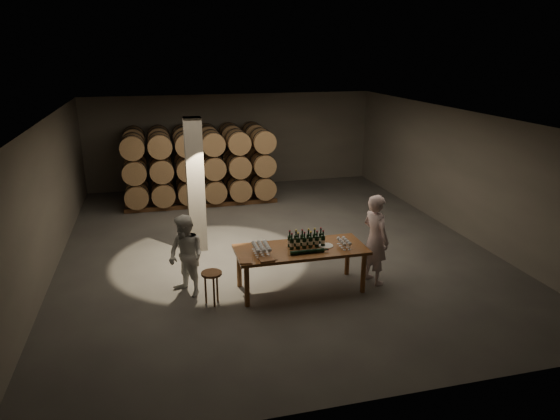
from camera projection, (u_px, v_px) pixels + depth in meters
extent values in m
plane|color=#4B4846|center=(272.00, 245.00, 12.49)|extent=(12.00, 12.00, 0.00)
plane|color=#605E59|center=(271.00, 116.00, 11.50)|extent=(12.00, 12.00, 0.00)
plane|color=#655F57|center=(232.00, 140.00, 17.52)|extent=(10.00, 0.00, 10.00)
plane|color=#655F57|center=(378.00, 298.00, 6.46)|extent=(10.00, 0.00, 10.00)
plane|color=#655F57|center=(48.00, 197.00, 10.82)|extent=(0.00, 12.00, 12.00)
plane|color=#655F57|center=(456.00, 171.00, 13.16)|extent=(0.00, 12.00, 12.00)
cube|color=gray|center=(196.00, 185.00, 11.76)|extent=(0.40, 0.40, 3.20)
cylinder|color=brown|center=(247.00, 286.00, 9.38)|extent=(0.10, 0.10, 0.84)
cylinder|color=brown|center=(363.00, 273.00, 9.93)|extent=(0.10, 0.10, 0.84)
cylinder|color=brown|center=(239.00, 268.00, 10.17)|extent=(0.10, 0.10, 0.84)
cylinder|color=brown|center=(347.00, 256.00, 10.73)|extent=(0.10, 0.10, 0.84)
cube|color=brown|center=(301.00, 249.00, 9.91)|extent=(2.60, 1.10, 0.06)
cube|color=#52371C|center=(199.00, 193.00, 16.67)|extent=(4.70, 0.10, 0.12)
cube|color=#52371C|center=(197.00, 189.00, 17.22)|extent=(4.70, 0.10, 0.12)
cylinder|color=olive|center=(138.00, 183.00, 16.36)|extent=(0.70, 0.95, 0.70)
cylinder|color=black|center=(137.00, 185.00, 16.12)|extent=(0.73, 0.04, 0.73)
cylinder|color=black|center=(138.00, 181.00, 16.60)|extent=(0.73, 0.04, 0.73)
cylinder|color=olive|center=(162.00, 182.00, 16.55)|extent=(0.70, 0.95, 0.70)
cylinder|color=black|center=(162.00, 184.00, 16.31)|extent=(0.73, 0.04, 0.73)
cylinder|color=black|center=(162.00, 180.00, 16.79)|extent=(0.73, 0.04, 0.73)
cylinder|color=olive|center=(186.00, 180.00, 16.73)|extent=(0.70, 0.95, 0.70)
cylinder|color=black|center=(186.00, 182.00, 16.49)|extent=(0.73, 0.04, 0.73)
cylinder|color=black|center=(185.00, 178.00, 16.97)|extent=(0.73, 0.04, 0.73)
cylinder|color=olive|center=(209.00, 179.00, 16.91)|extent=(0.70, 0.95, 0.70)
cylinder|color=black|center=(210.00, 181.00, 16.67)|extent=(0.73, 0.04, 0.73)
cylinder|color=black|center=(208.00, 177.00, 17.15)|extent=(0.73, 0.04, 0.73)
cylinder|color=olive|center=(232.00, 177.00, 17.09)|extent=(0.70, 0.95, 0.70)
cylinder|color=black|center=(233.00, 179.00, 16.85)|extent=(0.73, 0.04, 0.73)
cylinder|color=black|center=(231.00, 176.00, 17.33)|extent=(0.73, 0.04, 0.73)
cylinder|color=olive|center=(254.00, 176.00, 17.28)|extent=(0.70, 0.95, 0.70)
cylinder|color=black|center=(256.00, 178.00, 17.04)|extent=(0.73, 0.04, 0.73)
cylinder|color=black|center=(253.00, 174.00, 17.52)|extent=(0.73, 0.04, 0.73)
cylinder|color=olive|center=(136.00, 161.00, 16.14)|extent=(0.70, 0.95, 0.70)
cylinder|color=black|center=(135.00, 163.00, 15.90)|extent=(0.73, 0.04, 0.73)
cylinder|color=black|center=(136.00, 159.00, 16.37)|extent=(0.73, 0.04, 0.73)
cylinder|color=olive|center=(160.00, 160.00, 16.32)|extent=(0.70, 0.95, 0.70)
cylinder|color=black|center=(160.00, 161.00, 16.08)|extent=(0.73, 0.04, 0.73)
cylinder|color=black|center=(160.00, 158.00, 16.56)|extent=(0.73, 0.04, 0.73)
cylinder|color=olive|center=(184.00, 158.00, 16.50)|extent=(0.70, 0.95, 0.70)
cylinder|color=black|center=(185.00, 160.00, 16.26)|extent=(0.73, 0.04, 0.73)
cylinder|color=black|center=(184.00, 157.00, 16.74)|extent=(0.73, 0.04, 0.73)
cylinder|color=olive|center=(208.00, 157.00, 16.68)|extent=(0.70, 0.95, 0.70)
cylinder|color=black|center=(209.00, 159.00, 16.44)|extent=(0.73, 0.04, 0.73)
cylinder|color=black|center=(207.00, 156.00, 16.92)|extent=(0.73, 0.04, 0.73)
cylinder|color=olive|center=(231.00, 156.00, 16.87)|extent=(0.70, 0.95, 0.70)
cylinder|color=black|center=(232.00, 158.00, 16.63)|extent=(0.73, 0.04, 0.73)
cylinder|color=black|center=(230.00, 155.00, 17.11)|extent=(0.73, 0.04, 0.73)
cylinder|color=olive|center=(254.00, 155.00, 17.05)|extent=(0.70, 0.95, 0.70)
cylinder|color=black|center=(255.00, 156.00, 16.81)|extent=(0.73, 0.04, 0.73)
cylinder|color=black|center=(252.00, 153.00, 17.29)|extent=(0.73, 0.04, 0.73)
cylinder|color=olive|center=(134.00, 138.00, 15.91)|extent=(0.70, 0.95, 0.70)
cylinder|color=black|center=(133.00, 140.00, 15.67)|extent=(0.73, 0.04, 0.73)
cylinder|color=black|center=(134.00, 137.00, 16.15)|extent=(0.73, 0.04, 0.73)
cylinder|color=olive|center=(159.00, 137.00, 16.09)|extent=(0.70, 0.95, 0.70)
cylinder|color=black|center=(159.00, 139.00, 15.85)|extent=(0.73, 0.04, 0.73)
cylinder|color=black|center=(158.00, 136.00, 16.33)|extent=(0.73, 0.04, 0.73)
cylinder|color=olive|center=(183.00, 136.00, 16.27)|extent=(0.70, 0.95, 0.70)
cylinder|color=black|center=(184.00, 138.00, 16.03)|extent=(0.73, 0.04, 0.73)
cylinder|color=black|center=(183.00, 135.00, 16.51)|extent=(0.73, 0.04, 0.73)
cylinder|color=olive|center=(207.00, 135.00, 16.45)|extent=(0.70, 0.95, 0.70)
cylinder|color=black|center=(208.00, 137.00, 16.21)|extent=(0.73, 0.04, 0.73)
cylinder|color=black|center=(206.00, 134.00, 16.69)|extent=(0.73, 0.04, 0.73)
cylinder|color=olive|center=(230.00, 134.00, 16.64)|extent=(0.70, 0.95, 0.70)
cylinder|color=black|center=(232.00, 136.00, 16.40)|extent=(0.73, 0.04, 0.73)
cylinder|color=black|center=(229.00, 133.00, 16.88)|extent=(0.73, 0.04, 0.73)
cylinder|color=olive|center=(253.00, 133.00, 16.82)|extent=(0.70, 0.95, 0.70)
cylinder|color=black|center=(255.00, 135.00, 16.58)|extent=(0.73, 0.04, 0.73)
cylinder|color=black|center=(252.00, 132.00, 17.06)|extent=(0.73, 0.04, 0.73)
cube|color=#52371C|center=(203.00, 206.00, 15.38)|extent=(4.70, 0.10, 0.12)
cube|color=#52371C|center=(201.00, 200.00, 15.93)|extent=(4.70, 0.10, 0.12)
cylinder|color=olive|center=(137.00, 195.00, 15.07)|extent=(0.70, 0.95, 0.70)
cylinder|color=black|center=(137.00, 197.00, 14.83)|extent=(0.73, 0.04, 0.73)
cylinder|color=black|center=(137.00, 192.00, 15.31)|extent=(0.73, 0.04, 0.73)
cylinder|color=olive|center=(163.00, 193.00, 15.26)|extent=(0.70, 0.95, 0.70)
cylinder|color=black|center=(163.00, 195.00, 15.02)|extent=(0.73, 0.04, 0.73)
cylinder|color=black|center=(163.00, 191.00, 15.50)|extent=(0.73, 0.04, 0.73)
cylinder|color=olive|center=(189.00, 191.00, 15.44)|extent=(0.70, 0.95, 0.70)
cylinder|color=black|center=(190.00, 193.00, 15.20)|extent=(0.73, 0.04, 0.73)
cylinder|color=black|center=(188.00, 189.00, 15.68)|extent=(0.73, 0.04, 0.73)
cylinder|color=olive|center=(214.00, 189.00, 15.62)|extent=(0.70, 0.95, 0.70)
cylinder|color=black|center=(215.00, 192.00, 15.38)|extent=(0.73, 0.04, 0.73)
cylinder|color=black|center=(213.00, 187.00, 15.86)|extent=(0.73, 0.04, 0.73)
cylinder|color=olive|center=(239.00, 188.00, 15.80)|extent=(0.70, 0.95, 0.70)
cylinder|color=black|center=(240.00, 190.00, 15.56)|extent=(0.73, 0.04, 0.73)
cylinder|color=black|center=(237.00, 186.00, 16.04)|extent=(0.73, 0.04, 0.73)
cylinder|color=olive|center=(263.00, 186.00, 15.99)|extent=(0.70, 0.95, 0.70)
cylinder|color=black|center=(264.00, 188.00, 15.75)|extent=(0.73, 0.04, 0.73)
cylinder|color=black|center=(261.00, 184.00, 16.23)|extent=(0.73, 0.04, 0.73)
cylinder|color=olive|center=(135.00, 171.00, 14.84)|extent=(0.70, 0.95, 0.70)
cylinder|color=black|center=(134.00, 173.00, 14.60)|extent=(0.73, 0.04, 0.73)
cylinder|color=black|center=(135.00, 169.00, 15.08)|extent=(0.73, 0.04, 0.73)
cylinder|color=olive|center=(161.00, 169.00, 15.03)|extent=(0.70, 0.95, 0.70)
cylinder|color=black|center=(162.00, 171.00, 14.79)|extent=(0.73, 0.04, 0.73)
cylinder|color=black|center=(161.00, 167.00, 15.27)|extent=(0.73, 0.04, 0.73)
cylinder|color=olive|center=(188.00, 168.00, 15.21)|extent=(0.70, 0.95, 0.70)
cylinder|color=black|center=(188.00, 170.00, 14.97)|extent=(0.73, 0.04, 0.73)
cylinder|color=black|center=(187.00, 166.00, 15.45)|extent=(0.73, 0.04, 0.73)
cylinder|color=olive|center=(213.00, 166.00, 15.39)|extent=(0.70, 0.95, 0.70)
cylinder|color=black|center=(214.00, 168.00, 15.15)|extent=(0.73, 0.04, 0.73)
cylinder|color=black|center=(212.00, 165.00, 15.63)|extent=(0.73, 0.04, 0.73)
cylinder|color=olive|center=(238.00, 165.00, 15.57)|extent=(0.70, 0.95, 0.70)
cylinder|color=black|center=(240.00, 167.00, 15.34)|extent=(0.73, 0.04, 0.73)
cylinder|color=black|center=(237.00, 163.00, 15.81)|extent=(0.73, 0.04, 0.73)
cylinder|color=olive|center=(262.00, 164.00, 15.76)|extent=(0.70, 0.95, 0.70)
cylinder|color=black|center=(264.00, 165.00, 15.52)|extent=(0.73, 0.04, 0.73)
cylinder|color=black|center=(261.00, 162.00, 16.00)|extent=(0.73, 0.04, 0.73)
cylinder|color=olive|center=(132.00, 146.00, 14.62)|extent=(0.70, 0.95, 0.70)
cylinder|color=black|center=(132.00, 148.00, 14.38)|extent=(0.73, 0.04, 0.73)
cylinder|color=black|center=(133.00, 145.00, 14.86)|extent=(0.73, 0.04, 0.73)
cylinder|color=olive|center=(160.00, 145.00, 14.80)|extent=(0.70, 0.95, 0.70)
cylinder|color=black|center=(160.00, 147.00, 14.56)|extent=(0.73, 0.04, 0.73)
cylinder|color=black|center=(159.00, 143.00, 15.04)|extent=(0.73, 0.04, 0.73)
cylinder|color=olive|center=(186.00, 144.00, 14.98)|extent=(0.70, 0.95, 0.70)
cylinder|color=black|center=(187.00, 145.00, 14.74)|extent=(0.73, 0.04, 0.73)
cylinder|color=black|center=(186.00, 142.00, 15.22)|extent=(0.73, 0.04, 0.73)
cylinder|color=olive|center=(212.00, 143.00, 15.16)|extent=(0.70, 0.95, 0.70)
cylinder|color=black|center=(213.00, 144.00, 14.92)|extent=(0.73, 0.04, 0.73)
cylinder|color=black|center=(211.00, 141.00, 15.40)|extent=(0.73, 0.04, 0.73)
cylinder|color=olive|center=(237.00, 142.00, 15.35)|extent=(0.70, 0.95, 0.70)
cylinder|color=black|center=(239.00, 143.00, 15.11)|extent=(0.73, 0.04, 0.73)
cylinder|color=black|center=(236.00, 140.00, 15.59)|extent=(0.73, 0.04, 0.73)
cylinder|color=olive|center=(262.00, 140.00, 15.53)|extent=(0.70, 0.95, 0.70)
cylinder|color=black|center=(264.00, 142.00, 15.29)|extent=(0.73, 0.04, 0.73)
cylinder|color=black|center=(260.00, 139.00, 15.77)|extent=(0.73, 0.04, 0.73)
cylinder|color=black|center=(292.00, 244.00, 9.81)|extent=(0.08, 0.08, 0.23)
cylinder|color=silver|center=(292.00, 244.00, 9.81)|extent=(0.09, 0.09, 0.07)
cylinder|color=black|center=(292.00, 236.00, 9.75)|extent=(0.03, 0.03, 0.10)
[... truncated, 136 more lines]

